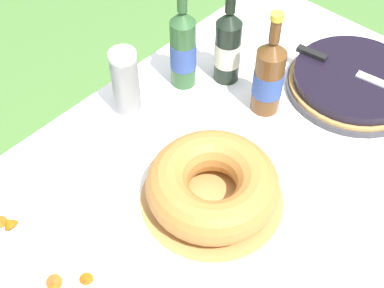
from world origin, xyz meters
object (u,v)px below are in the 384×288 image
cider_bottle_amber (269,76)px  berry_tart (354,82)px  cider_bottle_green (183,48)px  cup_stack (126,83)px  bundt_cake (213,186)px  serving_knife (348,69)px  juice_bottle_red (228,46)px

cider_bottle_amber → berry_tart: bearing=-32.3°
cider_bottle_green → berry_tart: bearing=-51.5°
cider_bottle_green → cup_stack: bearing=170.3°
bundt_cake → cider_bottle_green: bearing=52.2°
berry_tart → serving_knife: size_ratio=1.01×
cup_stack → juice_bottle_red: 0.30m
serving_knife → bundt_cake: bundt_cake is taller
cup_stack → cider_bottle_amber: 0.37m
serving_knife → bundt_cake: (-0.55, 0.02, -0.01)m
cup_stack → serving_knife: bearing=-38.3°
serving_knife → juice_bottle_red: (-0.20, 0.27, 0.05)m
berry_tart → bundt_cake: (-0.56, 0.04, 0.02)m
bundt_cake → cider_bottle_green: (0.26, 0.33, 0.07)m
juice_bottle_red → serving_knife: bearing=-53.6°
serving_knife → cup_stack: cup_stack is taller
cider_bottle_green → juice_bottle_red: 0.12m
berry_tart → juice_bottle_red: (-0.20, 0.30, 0.09)m
cup_stack → cider_bottle_amber: cider_bottle_amber is taller
bundt_cake → cider_bottle_amber: (0.33, 0.10, 0.06)m
serving_knife → cider_bottle_amber: 0.25m
berry_tart → cider_bottle_amber: bearing=147.7°
cup_stack → juice_bottle_red: juice_bottle_red is taller
serving_knife → cup_stack: size_ratio=1.86×
berry_tart → serving_knife: bearing=96.9°
bundt_cake → cup_stack: cup_stack is taller
juice_bottle_red → cider_bottle_green: bearing=141.4°
cup_stack → juice_bottle_red: (0.28, -0.11, 0.01)m
berry_tart → cider_bottle_amber: cider_bottle_amber is taller
berry_tart → juice_bottle_red: size_ratio=1.23×
juice_bottle_red → cup_stack: bearing=158.8°
bundt_cake → cup_stack: size_ratio=1.68×
cider_bottle_amber → bundt_cake: bearing=-163.7°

